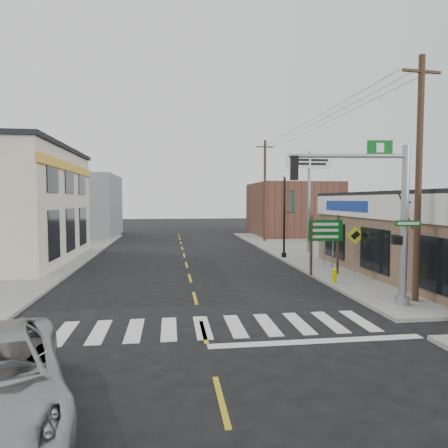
{
  "coord_description": "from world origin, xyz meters",
  "views": [
    {
      "loc": [
        -0.94,
        -11.34,
        3.83
      ],
      "look_at": [
        1.33,
        5.41,
        2.8
      ],
      "focal_mm": 32.0,
      "sensor_mm": 36.0,
      "label": 1
    }
  ],
  "objects": [
    {
      "name": "ground",
      "position": [
        0.0,
        0.0,
        0.0
      ],
      "size": [
        140.0,
        140.0,
        0.0
      ],
      "primitive_type": "plane",
      "color": "black",
      "rests_on": "ground"
    },
    {
      "name": "sidewalk_right",
      "position": [
        9.0,
        13.0,
        0.07
      ],
      "size": [
        6.0,
        38.0,
        0.13
      ],
      "primitive_type": "cube",
      "color": "gray",
      "rests_on": "ground"
    },
    {
      "name": "sidewalk_left",
      "position": [
        -9.0,
        13.0,
        0.07
      ],
      "size": [
        6.0,
        38.0,
        0.13
      ],
      "primitive_type": "cube",
      "color": "gray",
      "rests_on": "ground"
    },
    {
      "name": "center_line",
      "position": [
        0.0,
        8.0,
        0.01
      ],
      "size": [
        0.12,
        56.0,
        0.01
      ],
      "primitive_type": "cube",
      "color": "gold",
      "rests_on": "ground"
    },
    {
      "name": "crosswalk",
      "position": [
        0.0,
        0.4,
        0.01
      ],
      "size": [
        11.0,
        2.2,
        0.01
      ],
      "primitive_type": "cube",
      "color": "silver",
      "rests_on": "ground"
    },
    {
      "name": "bldg_distant_right",
      "position": [
        12.0,
        30.0,
        2.8
      ],
      "size": [
        8.0,
        10.0,
        5.6
      ],
      "primitive_type": "cube",
      "color": "brown",
      "rests_on": "ground"
    },
    {
      "name": "bldg_distant_left",
      "position": [
        -11.0,
        32.0,
        3.2
      ],
      "size": [
        9.0,
        10.0,
        6.4
      ],
      "primitive_type": "cube",
      "color": "slate",
      "rests_on": "ground"
    },
    {
      "name": "traffic_signal_pole",
      "position": [
        6.52,
        1.62,
        3.56
      ],
      "size": [
        4.54,
        0.37,
        5.75
      ],
      "rotation": [
        0.0,
        0.0,
        -0.11
      ],
      "color": "#909599",
      "rests_on": "sidewalk_right"
    },
    {
      "name": "guide_sign",
      "position": [
        6.59,
        7.3,
        2.03
      ],
      "size": [
        1.68,
        0.14,
        2.94
      ],
      "rotation": [
        0.0,
        0.0,
        -0.1
      ],
      "color": "#493222",
      "rests_on": "sidewalk_right"
    },
    {
      "name": "fire_hydrant",
      "position": [
        6.3,
        5.42,
        0.49
      ],
      "size": [
        0.21,
        0.21,
        0.66
      ],
      "rotation": [
        0.0,
        0.0,
        0.1
      ],
      "color": "#CECC00",
      "rests_on": "sidewalk_right"
    },
    {
      "name": "ped_crossing_sign",
      "position": [
        8.2,
        7.37,
        1.8
      ],
      "size": [
        0.93,
        0.07,
        2.4
      ],
      "rotation": [
        0.0,
        0.0,
        -0.33
      ],
      "color": "gray",
      "rests_on": "sidewalk_right"
    },
    {
      "name": "lamp_post",
      "position": [
        6.39,
        13.44,
        3.23
      ],
      "size": [
        0.69,
        0.55,
        5.35
      ],
      "rotation": [
        0.0,
        0.0,
        -0.07
      ],
      "color": "black",
      "rests_on": "sidewalk_right"
    },
    {
      "name": "dance_center_sign",
      "position": [
        8.75,
        15.67,
        5.44
      ],
      "size": [
        3.34,
        0.21,
        7.1
      ],
      "rotation": [
        0.0,
        0.0,
        0.04
      ],
      "color": "gray",
      "rests_on": "sidewalk_right"
    },
    {
      "name": "bare_tree",
      "position": [
        8.79,
        3.24,
        3.85
      ],
      "size": [
        2.37,
        2.37,
        4.73
      ],
      "rotation": [
        0.0,
        0.0,
        -0.16
      ],
      "color": "black",
      "rests_on": "sidewalk_right"
    },
    {
      "name": "shrub_back",
      "position": [
        10.29,
        6.6,
        0.58
      ],
      "size": [
        1.19,
        1.19,
        0.89
      ],
      "primitive_type": "ellipsoid",
      "color": "black",
      "rests_on": "sidewalk_right"
    },
    {
      "name": "utility_pole_near",
      "position": [
        7.96,
        2.03,
        4.66
      ],
      "size": [
        1.54,
        0.23,
        8.83
      ],
      "rotation": [
        0.0,
        0.0,
        0.09
      ],
      "color": "#4F3628",
      "rests_on": "sidewalk_right"
    },
    {
      "name": "utility_pole_far",
      "position": [
        7.5,
        23.66,
        4.73
      ],
      "size": [
        1.56,
        0.23,
        8.98
      ],
      "rotation": [
        0.0,
        0.0,
        0.01
      ],
      "color": "#3D2B1D",
      "rests_on": "sidewalk_right"
    }
  ]
}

